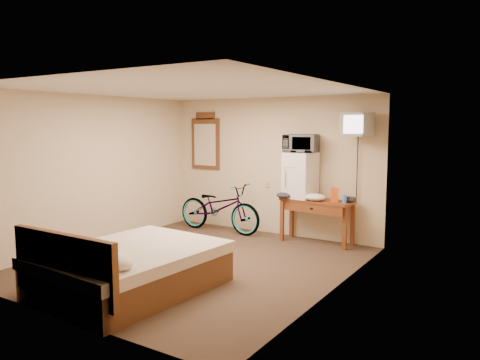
# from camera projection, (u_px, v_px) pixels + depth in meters

# --- Properties ---
(room) EXTENTS (4.60, 4.64, 2.50)m
(room) POSITION_uv_depth(u_px,v_px,m) (195.00, 178.00, 6.68)
(room) COLOR #3D291E
(room) RESTS_ON ground
(desk) EXTENTS (1.27, 0.58, 0.75)m
(desk) POSITION_uv_depth(u_px,v_px,m) (316.00, 208.00, 7.89)
(desk) COLOR brown
(desk) RESTS_ON floor
(mini_fridge) EXTENTS (0.53, 0.51, 0.79)m
(mini_fridge) POSITION_uv_depth(u_px,v_px,m) (300.00, 175.00, 8.05)
(mini_fridge) COLOR white
(mini_fridge) RESTS_ON desk
(microwave) EXTENTS (0.61, 0.46, 0.31)m
(microwave) POSITION_uv_depth(u_px,v_px,m) (301.00, 143.00, 7.98)
(microwave) COLOR white
(microwave) RESTS_ON mini_fridge
(snack_bag) EXTENTS (0.13, 0.10, 0.24)m
(snack_bag) POSITION_uv_depth(u_px,v_px,m) (334.00, 195.00, 7.64)
(snack_bag) COLOR #DD5113
(snack_bag) RESTS_ON desk
(blue_cup) EXTENTS (0.07, 0.07, 0.13)m
(blue_cup) POSITION_uv_depth(u_px,v_px,m) (345.00, 199.00, 7.58)
(blue_cup) COLOR #4372E5
(blue_cup) RESTS_ON desk
(cloth_cream) EXTENTS (0.39, 0.30, 0.12)m
(cloth_cream) POSITION_uv_depth(u_px,v_px,m) (314.00, 197.00, 7.79)
(cloth_cream) COLOR white
(cloth_cream) RESTS_ON desk
(cloth_dark_a) EXTENTS (0.28, 0.21, 0.11)m
(cloth_dark_a) POSITION_uv_depth(u_px,v_px,m) (284.00, 195.00, 8.03)
(cloth_dark_a) COLOR black
(cloth_dark_a) RESTS_ON desk
(cloth_dark_b) EXTENTS (0.21, 0.17, 0.10)m
(cloth_dark_b) POSITION_uv_depth(u_px,v_px,m) (350.00, 199.00, 7.64)
(cloth_dark_b) COLOR black
(cloth_dark_b) RESTS_ON desk
(crt_television) EXTENTS (0.51, 0.61, 0.38)m
(crt_television) POSITION_uv_depth(u_px,v_px,m) (357.00, 124.00, 7.40)
(crt_television) COLOR black
(crt_television) RESTS_ON room
(wall_mirror) EXTENTS (0.66, 0.04, 1.13)m
(wall_mirror) POSITION_uv_depth(u_px,v_px,m) (205.00, 142.00, 9.33)
(wall_mirror) COLOR brown
(wall_mirror) RESTS_ON room
(bicycle) EXTENTS (1.77, 0.63, 0.93)m
(bicycle) POSITION_uv_depth(u_px,v_px,m) (219.00, 207.00, 8.78)
(bicycle) COLOR black
(bicycle) RESTS_ON floor
(bed) EXTENTS (1.72, 2.20, 0.90)m
(bed) POSITION_uv_depth(u_px,v_px,m) (127.00, 268.00, 5.63)
(bed) COLOR brown
(bed) RESTS_ON floor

